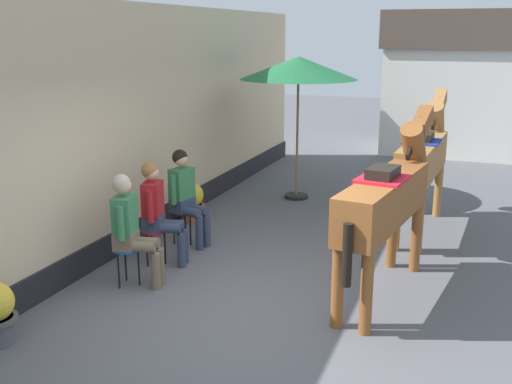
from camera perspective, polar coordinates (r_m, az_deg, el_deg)
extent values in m
plane|color=#56565B|center=(9.45, 6.14, -3.76)|extent=(40.00, 40.00, 0.00)
cube|color=#CCB793|center=(8.71, -12.71, 5.89)|extent=(0.30, 14.00, 3.40)
cube|color=black|center=(9.05, -12.06, -3.65)|extent=(0.34, 14.00, 0.36)
cube|color=silver|center=(16.34, 17.91, 8.15)|extent=(3.20, 2.40, 2.60)
cube|color=brown|center=(16.25, 18.41, 14.28)|extent=(3.40, 2.60, 0.90)
cylinder|color=#194C99|center=(7.51, -12.06, -5.24)|extent=(0.34, 0.34, 0.03)
cylinder|color=black|center=(7.55, -10.95, -7.02)|extent=(0.02, 0.02, 0.45)
cylinder|color=black|center=(7.72, -12.15, -6.58)|extent=(0.02, 0.02, 0.45)
cylinder|color=black|center=(7.51, -12.78, -7.24)|extent=(0.02, 0.02, 0.45)
cube|color=brown|center=(7.47, -12.11, -4.41)|extent=(0.30, 0.37, 0.20)
cube|color=#337247|center=(7.37, -12.24, -2.06)|extent=(0.29, 0.38, 0.44)
sphere|color=tan|center=(7.28, -12.39, 0.57)|extent=(0.20, 0.20, 0.20)
sphere|color=#B2A38E|center=(7.28, -12.55, 0.81)|extent=(0.22, 0.22, 0.22)
cylinder|color=brown|center=(7.50, -10.51, -4.66)|extent=(0.40, 0.21, 0.13)
cylinder|color=brown|center=(7.55, -9.02, -6.90)|extent=(0.11, 0.11, 0.46)
cylinder|color=brown|center=(7.35, -10.90, -5.07)|extent=(0.40, 0.21, 0.13)
cylinder|color=brown|center=(7.40, -9.38, -7.35)|extent=(0.11, 0.11, 0.46)
cylinder|color=#337247|center=(7.56, -11.57, -2.00)|extent=(0.09, 0.09, 0.42)
cylinder|color=#337247|center=(7.20, -12.60, -2.91)|extent=(0.09, 0.09, 0.42)
cylinder|color=red|center=(8.12, -9.56, -3.58)|extent=(0.34, 0.34, 0.03)
cylinder|color=black|center=(8.16, -8.54, -5.22)|extent=(0.02, 0.02, 0.45)
cylinder|color=black|center=(8.32, -9.73, -4.87)|extent=(0.02, 0.02, 0.45)
cylinder|color=black|center=(8.10, -10.20, -5.44)|extent=(0.02, 0.02, 0.45)
cube|color=#2D3851|center=(8.08, -9.59, -2.81)|extent=(0.31, 0.37, 0.20)
cube|color=maroon|center=(7.99, -9.69, -0.62)|extent=(0.30, 0.38, 0.44)
sphere|color=tan|center=(7.91, -9.80, 1.83)|extent=(0.20, 0.20, 0.20)
sphere|color=olive|center=(7.91, -9.95, 2.04)|extent=(0.22, 0.22, 0.22)
cylinder|color=#2D3851|center=(8.12, -8.14, -3.03)|extent=(0.40, 0.22, 0.13)
cylinder|color=#2D3851|center=(8.17, -6.76, -5.08)|extent=(0.11, 0.11, 0.46)
cylinder|color=#2D3851|center=(7.97, -8.42, -3.38)|extent=(0.40, 0.22, 0.13)
cylinder|color=#2D3851|center=(8.03, -7.02, -5.47)|extent=(0.11, 0.11, 0.46)
cylinder|color=maroon|center=(8.18, -9.17, -0.59)|extent=(0.09, 0.09, 0.42)
cylinder|color=maroon|center=(7.81, -9.93, -1.37)|extent=(0.09, 0.09, 0.42)
cylinder|color=black|center=(8.85, -6.90, -1.92)|extent=(0.34, 0.34, 0.03)
cylinder|color=black|center=(8.83, -6.18, -3.57)|extent=(0.02, 0.02, 0.45)
cylinder|color=black|center=(9.05, -6.66, -3.13)|extent=(0.02, 0.02, 0.45)
cylinder|color=black|center=(8.88, -7.71, -3.51)|extent=(0.02, 0.02, 0.45)
cube|color=#2D3851|center=(8.82, -6.92, -1.21)|extent=(0.31, 0.37, 0.20)
cube|color=#337247|center=(8.73, -6.99, 0.81)|extent=(0.30, 0.39, 0.44)
sphere|color=tan|center=(8.66, -7.06, 3.06)|extent=(0.20, 0.20, 0.20)
sphere|color=black|center=(8.66, -7.16, 3.27)|extent=(0.22, 0.22, 0.22)
cylinder|color=#2D3851|center=(8.77, -5.64, -1.61)|extent=(0.40, 0.22, 0.13)
cylinder|color=#2D3851|center=(8.74, -4.65, -3.70)|extent=(0.11, 0.11, 0.46)
cylinder|color=#2D3851|center=(8.65, -6.34, -1.85)|extent=(0.40, 0.22, 0.13)
cylinder|color=#2D3851|center=(8.62, -5.34, -3.97)|extent=(0.11, 0.11, 0.46)
cylinder|color=#337247|center=(8.88, -6.01, 0.73)|extent=(0.09, 0.09, 0.42)
cylinder|color=#337247|center=(8.59, -7.78, 0.20)|extent=(0.09, 0.09, 0.42)
cube|color=brown|center=(6.97, 11.93, -0.80)|extent=(0.75, 2.24, 0.52)
cylinder|color=brown|center=(8.12, 12.68, -3.84)|extent=(0.13, 0.13, 0.90)
cylinder|color=brown|center=(8.05, 14.80, -4.15)|extent=(0.13, 0.13, 0.90)
cylinder|color=brown|center=(6.39, 7.67, -8.81)|extent=(0.13, 0.13, 0.90)
cylinder|color=brown|center=(6.30, 10.33, -9.29)|extent=(0.13, 0.13, 0.90)
cylinder|color=brown|center=(8.02, 14.63, 3.94)|extent=(0.37, 0.66, 0.73)
cube|color=brown|center=(8.30, 15.37, 6.39)|extent=(0.25, 0.55, 0.40)
cube|color=black|center=(7.97, 14.66, 4.90)|extent=(0.13, 0.63, 0.48)
cylinder|color=black|center=(6.03, 8.56, -5.89)|extent=(0.11, 0.11, 0.65)
cube|color=red|center=(6.81, 11.81, 1.23)|extent=(0.58, 0.67, 0.03)
cube|color=black|center=(6.80, 11.84, 1.81)|extent=(0.34, 0.48, 0.12)
cube|color=#9E6B38|center=(9.44, 15.33, 3.07)|extent=(0.56, 2.22, 0.52)
cylinder|color=#9E6B38|center=(10.57, 15.07, 0.35)|extent=(0.13, 0.13, 0.90)
cylinder|color=#9E6B38|center=(10.53, 16.73, 0.17)|extent=(0.13, 0.13, 0.90)
cylinder|color=#9E6B38|center=(8.72, 13.03, -2.56)|extent=(0.13, 0.13, 0.90)
cylinder|color=#9E6B38|center=(8.67, 15.04, -2.79)|extent=(0.13, 0.13, 0.90)
cylinder|color=#9E6B38|center=(10.55, 16.50, 6.33)|extent=(0.31, 0.65, 0.73)
cube|color=#9E6B38|center=(10.85, 16.87, 8.16)|extent=(0.21, 0.54, 0.40)
cube|color=black|center=(10.51, 16.54, 7.07)|extent=(0.08, 0.63, 0.48)
cylinder|color=black|center=(8.41, 14.00, -0.19)|extent=(0.11, 0.11, 0.65)
cube|color=navy|center=(9.30, 15.35, 4.61)|extent=(0.53, 0.63, 0.03)
cube|color=black|center=(9.28, 15.38, 5.04)|extent=(0.30, 0.45, 0.12)
cylinder|color=#A85638|center=(9.96, -6.05, -1.93)|extent=(0.34, 0.34, 0.28)
cylinder|color=#A85638|center=(9.93, -6.07, -1.27)|extent=(0.43, 0.43, 0.04)
sphere|color=gold|center=(9.88, -6.10, -0.27)|extent=(0.40, 0.40, 0.40)
cylinder|color=black|center=(11.33, 3.80, -0.39)|extent=(0.44, 0.44, 0.06)
cylinder|color=olive|center=(11.10, 3.90, 4.94)|extent=(0.04, 0.04, 2.20)
cone|color=#1E6638|center=(10.96, 4.01, 11.55)|extent=(2.10, 2.10, 0.40)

